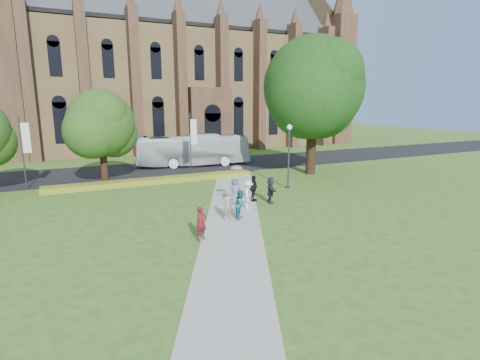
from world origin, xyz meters
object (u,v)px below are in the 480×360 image
tour_coach (193,150)px  pedestrian_0 (201,223)px  large_tree (313,87)px  streetlamp (289,149)px

tour_coach → pedestrian_0: tour_coach is taller
large_tree → pedestrian_0: bearing=-141.6°
streetlamp → tour_coach: streetlamp is taller
streetlamp → tour_coach: (-3.45, 14.04, -1.54)m
streetlamp → pedestrian_0: 13.56m
large_tree → pedestrian_0: size_ratio=7.60×
large_tree → pedestrian_0: large_tree is taller
tour_coach → pedestrian_0: 23.36m
streetlamp → pedestrian_0: bearing=-142.0°
large_tree → tour_coach: bearing=133.2°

